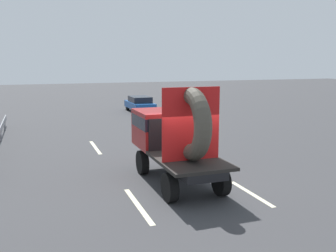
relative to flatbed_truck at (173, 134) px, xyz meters
name	(u,v)px	position (x,y,z in m)	size (l,w,h in m)	color
ground_plane	(191,187)	(0.28, -1.03, -1.63)	(120.00, 120.00, 0.00)	#38383A
flatbed_truck	(173,134)	(0.00, 0.00, 0.00)	(2.02, 4.86, 3.38)	black
distant_sedan	(140,104)	(3.66, 17.69, -0.95)	(1.68, 3.92, 1.28)	black
lane_dash_left_near	(138,205)	(-1.83, -2.01, -1.63)	(2.93, 0.16, 0.01)	beige
lane_dash_left_far	(95,147)	(-1.83, 5.94, -1.63)	(2.94, 0.16, 0.01)	beige
lane_dash_right_near	(251,193)	(1.83, -2.23, -1.63)	(2.49, 0.16, 0.01)	beige
lane_dash_right_far	(171,145)	(1.83, 5.27, -1.63)	(2.73, 0.16, 0.01)	beige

